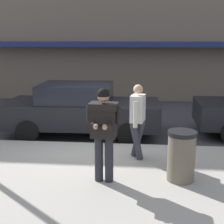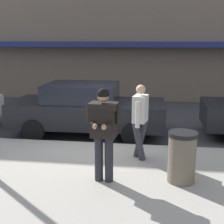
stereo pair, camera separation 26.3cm
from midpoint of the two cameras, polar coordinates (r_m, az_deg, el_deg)
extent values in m
plane|color=#3D3D42|center=(8.51, -1.40, -6.07)|extent=(80.00, 80.00, 0.00)
cube|color=#A8A399|center=(5.77, 3.99, -15.05)|extent=(32.00, 5.30, 0.14)
cube|color=silver|center=(8.46, 5.39, -6.23)|extent=(28.00, 0.12, 0.01)
cube|color=navy|center=(14.09, 6.83, 12.18)|extent=(26.60, 0.70, 0.24)
cube|color=black|center=(9.30, -3.57, -0.14)|extent=(4.53, 1.90, 0.70)
cube|color=black|center=(9.22, -4.72, 3.58)|extent=(2.10, 1.67, 0.52)
cylinder|color=black|center=(10.07, 5.19, -1.21)|extent=(0.64, 0.23, 0.64)
cylinder|color=black|center=(8.42, 4.79, -4.05)|extent=(0.64, 0.23, 0.64)
cylinder|color=black|center=(10.52, -10.18, -0.74)|extent=(0.64, 0.23, 0.64)
cylinder|color=black|center=(8.96, -13.37, -3.31)|extent=(0.64, 0.23, 0.64)
cylinder|color=#23232B|center=(5.96, 0.73, -8.69)|extent=(0.16, 0.16, 0.88)
cylinder|color=#23232B|center=(6.00, -1.16, -8.53)|extent=(0.16, 0.16, 0.88)
cube|color=black|center=(5.74, -0.23, -1.54)|extent=(0.48, 0.34, 0.64)
cube|color=black|center=(5.68, -0.23, 1.10)|extent=(0.55, 0.38, 0.12)
cylinder|color=black|center=(5.66, 2.44, -0.62)|extent=(0.11, 0.11, 0.30)
cylinder|color=black|center=(5.57, 0.89, -2.43)|extent=(0.13, 0.31, 0.10)
sphere|color=tan|center=(5.45, -0.12, -2.77)|extent=(0.10, 0.10, 0.10)
cylinder|color=black|center=(5.78, -2.83, -0.33)|extent=(0.11, 0.11, 0.30)
cylinder|color=black|center=(5.64, -2.07, -2.25)|extent=(0.13, 0.31, 0.10)
sphere|color=tan|center=(5.49, -1.76, -2.66)|extent=(0.10, 0.10, 0.10)
cube|color=black|center=(5.43, -1.04, -2.83)|extent=(0.09, 0.15, 0.07)
sphere|color=tan|center=(5.61, -0.30, 2.93)|extent=(0.22, 0.22, 0.22)
sphere|color=black|center=(5.61, -0.30, 3.24)|extent=(0.23, 0.23, 0.23)
cylinder|color=#33333D|center=(7.22, 6.30, -4.92)|extent=(0.35, 0.21, 0.87)
cylinder|color=#33333D|center=(7.05, 5.99, -5.35)|extent=(0.35, 0.21, 0.87)
cube|color=silver|center=(6.94, 6.29, 0.60)|extent=(0.35, 0.46, 0.60)
cylinder|color=silver|center=(7.20, 6.70, 0.39)|extent=(0.10, 0.10, 0.58)
cylinder|color=silver|center=(6.72, 5.82, -0.50)|extent=(0.10, 0.10, 0.58)
sphere|color=tan|center=(6.86, 6.38, 4.11)|extent=(0.21, 0.21, 0.21)
cylinder|color=#665B4C|center=(6.12, 13.85, -8.37)|extent=(0.52, 0.52, 0.90)
cylinder|color=black|center=(5.96, 14.11, -3.98)|extent=(0.55, 0.55, 0.08)
camera|label=1|loc=(0.13, -88.69, 0.30)|focal=50.00mm
camera|label=2|loc=(0.13, 91.31, -0.30)|focal=50.00mm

